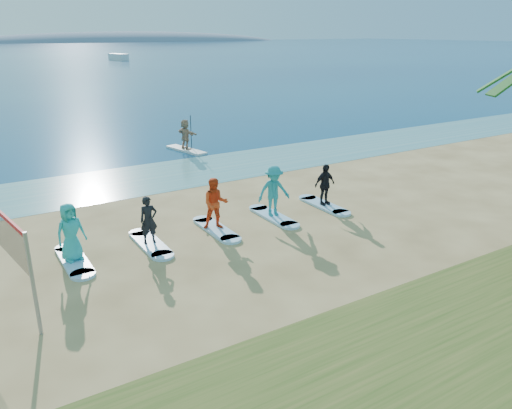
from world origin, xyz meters
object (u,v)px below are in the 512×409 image
surfboard_4 (324,205)px  paddleboard (186,150)px  student_4 (325,185)px  student_2 (215,204)px  student_1 (149,220)px  surfboard_0 (74,261)px  surfboard_3 (273,216)px  surfboard_1 (150,244)px  surfboard_2 (216,229)px  student_3 (274,191)px  boat_offshore_b (119,60)px  student_0 (71,232)px  paddleboarder (185,134)px

surfboard_4 → paddleboard: bearing=93.4°
surfboard_4 → student_4: student_4 is taller
student_2 → student_1: bearing=-158.0°
surfboard_0 → surfboard_3: bearing=0.0°
surfboard_1 → surfboard_2: same height
surfboard_3 → student_3: (0.00, 0.00, 0.98)m
student_3 → student_4: (2.37, 0.00, -0.13)m
surfboard_2 → student_4: bearing=0.0°
student_2 → student_4: 4.74m
paddleboard → student_3: (-1.69, -11.55, 0.97)m
boat_offshore_b → surfboard_3: (-25.86, -102.78, 0.04)m
surfboard_1 → student_1: size_ratio=1.43×
surfboard_0 → student_0: size_ratio=1.26×
paddleboarder → student_1: (-6.43, -11.55, -0.10)m
surfboard_0 → student_1: bearing=0.0°
paddleboarder → boat_offshore_b: paddleboarder is taller
student_2 → surfboard_1: bearing=-158.0°
student_0 → student_1: 2.37m
surfboard_3 → boat_offshore_b: bearing=75.9°
student_1 → student_4: student_4 is taller
surfboard_1 → surfboard_3: (4.74, 0.00, 0.00)m
paddleboard → student_3: bearing=-111.0°
boat_offshore_b → student_2: 106.59m
student_2 → student_4: size_ratio=1.11×
surfboard_1 → surfboard_2: size_ratio=1.00×
boat_offshore_b → student_2: bearing=-120.0°
paddleboard → surfboard_4: size_ratio=1.36×
paddleboarder → student_2: (-4.06, -11.55, 0.02)m
student_3 → surfboard_4: bearing=11.0°
paddleboarder → surfboard_4: bearing=169.7°
student_1 → student_4: bearing=2.0°
student_1 → student_2: student_2 is taller
paddleboard → surfboard_0: 14.52m
paddleboarder → student_2: size_ratio=0.95×
student_1 → surfboard_2: bearing=2.0°
paddleboarder → student_0: 14.52m
student_3 → surfboard_3: bearing=0.0°
surfboard_3 → surfboard_0: bearing=180.0°
paddleboard → surfboard_0: paddleboard is taller
student_3 → paddleboard: bearing=92.7°
surfboard_2 → surfboard_3: 2.37m
student_2 → surfboard_0: bearing=-158.0°
paddleboarder → surfboard_3: (-1.69, -11.55, -0.92)m
surfboard_1 → student_4: size_ratio=1.37×
paddleboard → student_1: bearing=-131.7°
surfboard_1 → surfboard_2: (2.37, 0.00, 0.00)m
student_2 → student_3: bearing=22.0°
student_4 → student_2: bearing=178.8°
student_0 → surfboard_4: size_ratio=0.80×
student_0 → student_3: student_3 is taller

